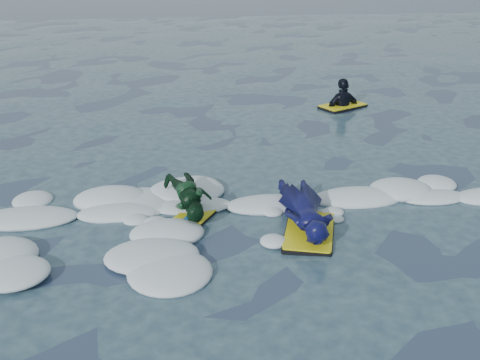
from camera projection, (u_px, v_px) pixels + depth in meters
name	position (u px, v px, depth m)	size (l,w,h in m)	color
ground	(153.00, 268.00, 6.76)	(120.00, 120.00, 0.00)	#1A2740
foam_band	(153.00, 227.00, 7.71)	(12.00, 3.10, 0.30)	silver
prone_woman_unit	(306.00, 212.00, 7.60)	(0.90, 1.69, 0.43)	black
prone_child_unit	(190.00, 199.00, 7.95)	(0.76, 1.25, 0.45)	black
waiting_rider_unit	(342.00, 112.00, 12.89)	(1.13, 0.94, 1.49)	black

